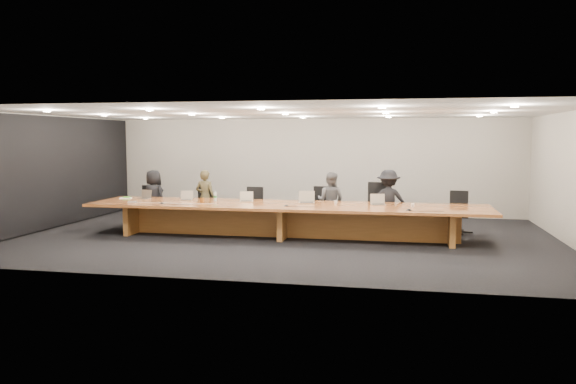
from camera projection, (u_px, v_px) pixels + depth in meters
name	position (u px, v px, depth m)	size (l,w,h in m)	color
ground	(285.00, 237.00, 12.71)	(12.00, 12.00, 0.00)	black
back_wall	(313.00, 167.00, 16.48)	(12.00, 0.02, 2.80)	beige
left_wall_panel	(49.00, 173.00, 13.76)	(0.08, 7.84, 2.74)	black
conference_table	(285.00, 214.00, 12.66)	(9.00, 1.80, 0.75)	brown
chair_far_left	(147.00, 205.00, 14.59)	(0.52, 0.52, 1.02)	black
chair_left	(200.00, 205.00, 14.44)	(0.53, 0.53, 1.03)	black
chair_mid_left	(253.00, 207.00, 14.15)	(0.52, 0.52, 1.02)	black
chair_mid_right	(320.00, 207.00, 13.85)	(0.54, 0.54, 1.06)	black
chair_right	(377.00, 206.00, 13.48)	(0.61, 0.61, 1.20)	black
chair_far_right	(459.00, 212.00, 13.18)	(0.52, 0.52, 1.02)	black
person_a	(154.00, 197.00, 14.48)	(0.69, 0.45, 1.42)	black
person_b	(205.00, 198.00, 14.33)	(0.52, 0.34, 1.43)	#3E3821
person_c	(331.00, 201.00, 13.72)	(0.69, 0.53, 1.41)	#545557
person_d	(388.00, 201.00, 13.31)	(0.96, 0.55, 1.49)	black
laptop_a	(144.00, 194.00, 13.74)	(0.29, 0.21, 0.23)	tan
laptop_b	(186.00, 195.00, 13.45)	(0.30, 0.21, 0.23)	tan
laptop_c	(246.00, 196.00, 13.14)	(0.31, 0.23, 0.24)	#C5B496
laptop_d	(307.00, 197.00, 12.83)	(0.36, 0.26, 0.29)	tan
laptop_e	(378.00, 199.00, 12.49)	(0.32, 0.23, 0.25)	tan
water_bottle	(215.00, 197.00, 13.24)	(0.07, 0.07, 0.22)	silver
amber_mug	(202.00, 200.00, 12.97)	(0.09, 0.09, 0.11)	brown
paper_cup_near	(336.00, 202.00, 12.67)	(0.07, 0.07, 0.08)	silver
paper_cup_far	(413.00, 205.00, 12.11)	(0.07, 0.07, 0.08)	silver
notepad	(126.00, 198.00, 13.87)	(0.28, 0.22, 0.02)	silver
lime_gadget	(127.00, 197.00, 13.88)	(0.16, 0.09, 0.03)	green
av_box	(132.00, 202.00, 12.94)	(0.19, 0.14, 0.03)	#B1B2B6
mic_left	(162.00, 203.00, 12.74)	(0.12, 0.12, 0.03)	black
mic_center	(286.00, 205.00, 12.30)	(0.12, 0.12, 0.03)	black
mic_right	(409.00, 210.00, 11.55)	(0.14, 0.14, 0.03)	black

